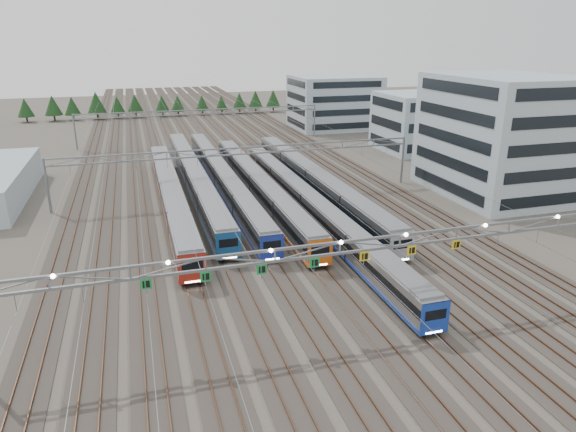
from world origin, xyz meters
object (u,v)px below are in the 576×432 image
object	(u,v)px
train_c	(222,177)
gantry_near	(340,251)
train_d	(258,185)
depot_bldg_north	(334,102)
gantry_mid	(241,157)
train_a	(171,194)
gantry_far	(202,116)
train_e	(310,205)
depot_bldg_mid	(415,122)
train_f	(314,181)
train_b	(194,177)
depot_bldg_south	(501,136)

from	to	relation	value
train_c	gantry_near	world-z (taller)	gantry_near
gantry_near	train_c	bearing A→B (deg)	92.79
train_d	depot_bldg_north	distance (m)	67.85
train_d	gantry_mid	size ratio (longest dim) A/B	1.00
train_a	gantry_far	xyz separation A→B (m)	(11.25, 47.65, 4.26)
train_e	depot_bldg_mid	world-z (taller)	depot_bldg_mid
depot_bldg_north	train_f	bearing A→B (deg)	-114.34
train_b	depot_bldg_north	size ratio (longest dim) A/B	2.82
train_b	train_f	xyz separation A→B (m)	(18.00, -8.27, 0.10)
gantry_near	depot_bldg_mid	distance (m)	76.70
train_b	depot_bldg_north	bearing A→B (deg)	48.45
train_b	train_d	world-z (taller)	train_b
train_d	gantry_mid	distance (m)	5.06
train_e	depot_bldg_south	xyz separation A→B (m)	(32.68, 3.19, 7.24)
gantry_near	depot_bldg_south	xyz separation A→B (m)	(39.47, 30.33, 2.15)
train_a	train_d	xyz separation A→B (m)	(13.50, 1.21, -0.04)
train_f	gantry_far	bearing A→B (deg)	103.41
depot_bldg_south	train_e	bearing A→B (deg)	-174.42
gantry_near	depot_bldg_north	bearing A→B (deg)	68.62
depot_bldg_mid	depot_bldg_north	distance (m)	33.64
train_d	depot_bldg_north	bearing A→B (deg)	58.44
gantry_far	depot_bldg_south	size ratio (longest dim) A/B	2.56
train_b	train_e	xyz separation A→B (m)	(13.50, -19.08, -0.14)
gantry_near	depot_bldg_north	xyz separation A→B (m)	(37.71, 96.34, -0.13)
depot_bldg_mid	train_c	bearing A→B (deg)	-158.55
train_e	gantry_mid	bearing A→B (deg)	117.47
train_d	train_e	size ratio (longest dim) A/B	0.89
train_f	gantry_mid	world-z (taller)	gantry_mid
train_b	train_d	size ratio (longest dim) A/B	1.10
train_e	depot_bldg_mid	bearing A→B (deg)	44.55
train_f	gantry_near	xyz separation A→B (m)	(-11.30, -37.95, 4.86)
gantry_mid	depot_bldg_north	bearing A→B (deg)	56.18
train_d	depot_bldg_north	size ratio (longest dim) A/B	2.55
train_b	depot_bldg_mid	world-z (taller)	depot_bldg_mid
train_a	train_e	world-z (taller)	train_a
gantry_mid	depot_bldg_north	xyz separation A→B (m)	(37.67, 56.22, 0.57)
gantry_mid	gantry_far	xyz separation A→B (m)	(0.00, 45.00, 0.00)
train_e	depot_bldg_mid	distance (m)	51.59
train_d	depot_bldg_mid	xyz separation A→B (m)	(41.14, 24.53, 4.13)
train_e	train_d	bearing A→B (deg)	111.31
train_a	depot_bldg_mid	bearing A→B (deg)	25.22
gantry_mid	gantry_far	distance (m)	45.00
depot_bldg_mid	depot_bldg_north	bearing A→B (deg)	99.80
gantry_mid	gantry_far	world-z (taller)	same
gantry_far	depot_bldg_south	distance (m)	67.56
train_b	gantry_near	distance (m)	46.96
depot_bldg_mid	depot_bldg_north	xyz separation A→B (m)	(-5.72, 33.14, 0.74)
train_a	train_d	world-z (taller)	train_a
train_f	depot_bldg_south	distance (m)	30.02
depot_bldg_south	depot_bldg_mid	size ratio (longest dim) A/B	1.38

